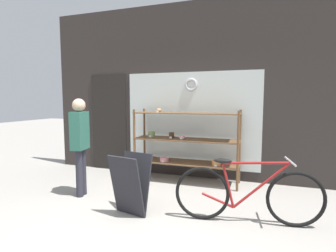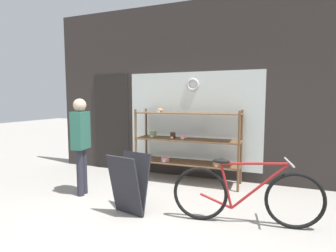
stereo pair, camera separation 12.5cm
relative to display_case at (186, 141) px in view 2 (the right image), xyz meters
name	(u,v)px [view 2 (the right image)]	position (x,y,z in m)	size (l,w,h in m)	color
ground_plane	(123,230)	(-0.17, -2.05, -0.79)	(30.00, 30.00, 0.00)	gray
storefront_facade	(182,94)	(-0.21, 0.40, 0.89)	(5.84, 0.13, 3.45)	#2D2826
display_case	(186,141)	(0.00, 0.00, 0.00)	(1.97, 0.52, 1.39)	brown
bicycle	(245,195)	(1.18, -1.39, -0.42)	(1.82, 0.46, 0.83)	black
sandwich_board	(129,184)	(-0.32, -1.63, -0.37)	(0.54, 0.47, 0.82)	#232328
pedestrian	(81,139)	(-1.41, -1.25, 0.13)	(0.23, 0.34, 1.57)	#282833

